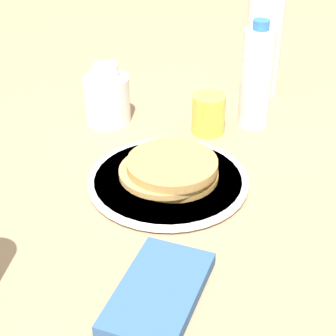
{
  "coord_description": "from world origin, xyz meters",
  "views": [
    {
      "loc": [
        -0.77,
        -0.25,
        0.55
      ],
      "look_at": [
        -0.02,
        0.02,
        0.03
      ],
      "focal_mm": 60.0,
      "sensor_mm": 36.0,
      "label": 1
    }
  ],
  "objects_px": {
    "plate": "(168,181)",
    "water_bottle_near": "(263,45)",
    "water_bottle_mid": "(256,78)",
    "juice_glass": "(208,114)",
    "pancake_stack": "(170,169)",
    "cream_jug": "(107,97)"
  },
  "relations": [
    {
      "from": "plate",
      "to": "water_bottle_near",
      "type": "relative_size",
      "value": 1.16
    },
    {
      "from": "water_bottle_near",
      "to": "water_bottle_mid",
      "type": "distance_m",
      "value": 0.15
    },
    {
      "from": "plate",
      "to": "juice_glass",
      "type": "distance_m",
      "value": 0.2
    },
    {
      "from": "water_bottle_near",
      "to": "juice_glass",
      "type": "bearing_deg",
      "value": 165.27
    },
    {
      "from": "plate",
      "to": "pancake_stack",
      "type": "xyz_separation_m",
      "value": [
        0.0,
        -0.0,
        0.02
      ]
    },
    {
      "from": "cream_jug",
      "to": "water_bottle_mid",
      "type": "xyz_separation_m",
      "value": [
        0.09,
        -0.28,
        0.05
      ]
    },
    {
      "from": "water_bottle_near",
      "to": "water_bottle_mid",
      "type": "relative_size",
      "value": 1.1
    },
    {
      "from": "pancake_stack",
      "to": "cream_jug",
      "type": "distance_m",
      "value": 0.26
    },
    {
      "from": "pancake_stack",
      "to": "cream_jug",
      "type": "relative_size",
      "value": 1.36
    },
    {
      "from": "pancake_stack",
      "to": "juice_glass",
      "type": "relative_size",
      "value": 2.12
    },
    {
      "from": "juice_glass",
      "to": "cream_jug",
      "type": "xyz_separation_m",
      "value": [
        -0.03,
        0.21,
        0.01
      ]
    },
    {
      "from": "plate",
      "to": "water_bottle_mid",
      "type": "height_order",
      "value": "water_bottle_mid"
    },
    {
      "from": "water_bottle_near",
      "to": "water_bottle_mid",
      "type": "xyz_separation_m",
      "value": [
        -0.15,
        -0.02,
        -0.01
      ]
    },
    {
      "from": "pancake_stack",
      "to": "water_bottle_mid",
      "type": "height_order",
      "value": "water_bottle_mid"
    },
    {
      "from": "pancake_stack",
      "to": "water_bottle_mid",
      "type": "distance_m",
      "value": 0.28
    },
    {
      "from": "plate",
      "to": "juice_glass",
      "type": "bearing_deg",
      "value": -3.04
    },
    {
      "from": "plate",
      "to": "pancake_stack",
      "type": "relative_size",
      "value": 1.65
    },
    {
      "from": "pancake_stack",
      "to": "juice_glass",
      "type": "xyz_separation_m",
      "value": [
        0.2,
        -0.01,
        0.01
      ]
    },
    {
      "from": "pancake_stack",
      "to": "juice_glass",
      "type": "height_order",
      "value": "juice_glass"
    },
    {
      "from": "cream_jug",
      "to": "water_bottle_near",
      "type": "distance_m",
      "value": 0.36
    },
    {
      "from": "cream_jug",
      "to": "water_bottle_near",
      "type": "height_order",
      "value": "water_bottle_near"
    },
    {
      "from": "water_bottle_near",
      "to": "water_bottle_mid",
      "type": "bearing_deg",
      "value": -172.69
    }
  ]
}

